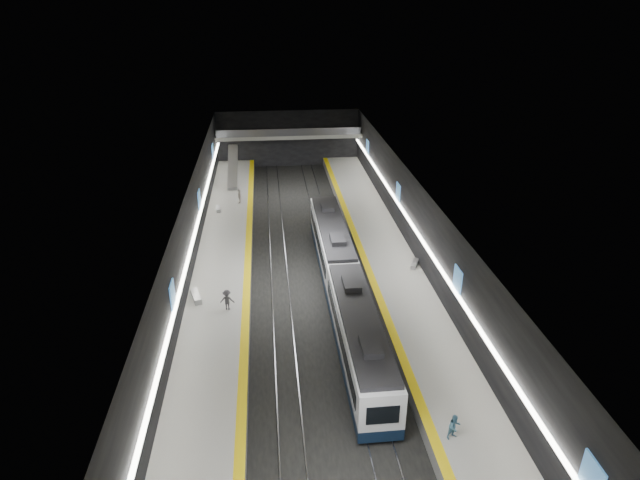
{
  "coord_description": "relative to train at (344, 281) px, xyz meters",
  "views": [
    {
      "loc": [
        -3.2,
        -39.84,
        23.45
      ],
      "look_at": [
        1.42,
        4.8,
        2.2
      ],
      "focal_mm": 30.0,
      "sensor_mm": 36.0,
      "label": 1
    }
  ],
  "objects": [
    {
      "name": "bench_left_far",
      "position": [
        -11.28,
        19.22,
        -1.0
      ],
      "size": [
        0.61,
        1.65,
        0.39
      ],
      "primitive_type": "cube",
      "rotation": [
        0.0,
        0.0,
        0.1
      ],
      "color": "#99999E",
      "rests_on": "platform_left"
    },
    {
      "name": "ground",
      "position": [
        -2.5,
        3.09,
        -2.2
      ],
      "size": [
        70.0,
        70.0,
        0.0
      ],
      "primitive_type": "plane",
      "color": "black",
      "rests_on": "ground"
    },
    {
      "name": "train",
      "position": [
        0.0,
        0.0,
        0.0
      ],
      "size": [
        2.69,
        30.04,
        3.6
      ],
      "color": "#0D1C33",
      "rests_on": "ground"
    },
    {
      "name": "ad_posters",
      "position": [
        -2.5,
        4.09,
        2.3
      ],
      "size": [
        19.94,
        53.5,
        2.2
      ],
      "color": "#3D78B7",
      "rests_on": "wall_left"
    },
    {
      "name": "passenger_left_b",
      "position": [
        -9.17,
        -1.3,
        -0.36
      ],
      "size": [
        1.14,
        0.73,
        1.68
      ],
      "primitive_type": "imported",
      "rotation": [
        0.0,
        0.0,
        3.04
      ],
      "color": "#39383F",
      "rests_on": "platform_left"
    },
    {
      "name": "tile_surface_left",
      "position": [
        -10.0,
        3.09,
        -1.19
      ],
      "size": [
        5.0,
        70.0,
        0.02
      ],
      "primitive_type": "cube",
      "color": "#A9A8A4",
      "rests_on": "platform_left"
    },
    {
      "name": "passenger_left_a",
      "position": [
        -8.97,
        21.26,
        -0.34
      ],
      "size": [
        0.55,
        1.04,
        1.7
      ],
      "primitive_type": "imported",
      "rotation": [
        0.0,
        0.0,
        -1.7
      ],
      "color": "beige",
      "rests_on": "platform_left"
    },
    {
      "name": "rails",
      "position": [
        -2.5,
        3.09,
        -2.14
      ],
      "size": [
        6.52,
        70.0,
        0.12
      ],
      "color": "gray",
      "rests_on": "ground"
    },
    {
      "name": "escalator",
      "position": [
        -10.0,
        29.09,
        0.7
      ],
      "size": [
        1.2,
        7.5,
        3.92
      ],
      "primitive_type": "cube",
      "rotation": [
        0.44,
        0.0,
        0.0
      ],
      "color": "#99999E",
      "rests_on": "platform_left"
    },
    {
      "name": "wall_right",
      "position": [
        7.5,
        3.09,
        1.8
      ],
      "size": [
        0.04,
        70.0,
        8.0
      ],
      "primitive_type": "cube",
      "color": "black",
      "rests_on": "ground"
    },
    {
      "name": "wall_back",
      "position": [
        -2.5,
        38.09,
        1.8
      ],
      "size": [
        20.0,
        0.04,
        8.0
      ],
      "primitive_type": "cube",
      "color": "black",
      "rests_on": "ground"
    },
    {
      "name": "platform_left",
      "position": [
        -10.0,
        3.09,
        -1.7
      ],
      "size": [
        5.0,
        70.0,
        1.0
      ],
      "primitive_type": "cube",
      "color": "slate",
      "rests_on": "ground"
    },
    {
      "name": "wall_left",
      "position": [
        -12.5,
        3.09,
        1.8
      ],
      "size": [
        0.04,
        70.0,
        8.0
      ],
      "primitive_type": "cube",
      "color": "black",
      "rests_on": "ground"
    },
    {
      "name": "ceiling",
      "position": [
        -2.5,
        3.09,
        5.8
      ],
      "size": [
        20.0,
        70.0,
        0.04
      ],
      "primitive_type": "cube",
      "rotation": [
        3.14,
        0.0,
        0.0
      ],
      "color": "beige",
      "rests_on": "wall_left"
    },
    {
      "name": "bench_right_far",
      "position": [
        7.0,
        4.15,
        -0.99
      ],
      "size": [
        1.11,
        1.7,
        0.4
      ],
      "primitive_type": "cube",
      "rotation": [
        0.0,
        0.0,
        -0.43
      ],
      "color": "#99999E",
      "rests_on": "platform_right"
    },
    {
      "name": "tactile_strip_left",
      "position": [
        -7.8,
        3.09,
        -1.18
      ],
      "size": [
        0.6,
        70.0,
        0.02
      ],
      "primitive_type": "cube",
      "color": "yellow",
      "rests_on": "platform_left"
    },
    {
      "name": "mezzanine_bridge",
      "position": [
        -2.5,
        36.01,
        2.84
      ],
      "size": [
        20.0,
        3.0,
        1.5
      ],
      "color": "gray",
      "rests_on": "wall_left"
    },
    {
      "name": "bench_left_near",
      "position": [
        -11.75,
        0.45,
        -0.95
      ],
      "size": [
        1.13,
        2.08,
        0.49
      ],
      "primitive_type": "cube",
      "rotation": [
        0.0,
        0.0,
        0.31
      ],
      "color": "#99999E",
      "rests_on": "platform_left"
    },
    {
      "name": "tactile_strip_right",
      "position": [
        2.8,
        3.09,
        -1.18
      ],
      "size": [
        0.6,
        70.0,
        0.02
      ],
      "primitive_type": "cube",
      "color": "yellow",
      "rests_on": "platform_right"
    },
    {
      "name": "passenger_right_b",
      "position": [
        3.86,
        -15.7,
        -0.42
      ],
      "size": [
        0.92,
        0.82,
        1.56
      ],
      "primitive_type": "imported",
      "rotation": [
        0.0,
        0.0,
        0.36
      ],
      "color": "teal",
      "rests_on": "platform_right"
    },
    {
      "name": "platform_right",
      "position": [
        5.0,
        3.09,
        -1.7
      ],
      "size": [
        5.0,
        70.0,
        1.0
      ],
      "primitive_type": "cube",
      "color": "slate",
      "rests_on": "ground"
    },
    {
      "name": "tile_surface_right",
      "position": [
        5.0,
        3.09,
        -1.19
      ],
      "size": [
        5.0,
        70.0,
        0.02
      ],
      "primitive_type": "cube",
      "color": "#A9A8A4",
      "rests_on": "platform_right"
    },
    {
      "name": "cove_light_right",
      "position": [
        7.3,
        3.09,
        1.6
      ],
      "size": [
        0.25,
        68.6,
        0.12
      ],
      "primitive_type": "cube",
      "color": "white",
      "rests_on": "wall_right"
    },
    {
      "name": "cove_light_left",
      "position": [
        -12.3,
        3.09,
        1.6
      ],
      "size": [
        0.25,
        68.6,
        0.12
      ],
      "primitive_type": "cube",
      "color": "white",
      "rests_on": "wall_left"
    }
  ]
}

